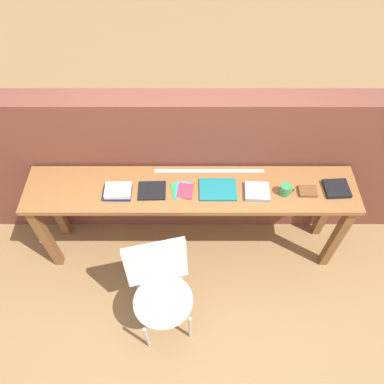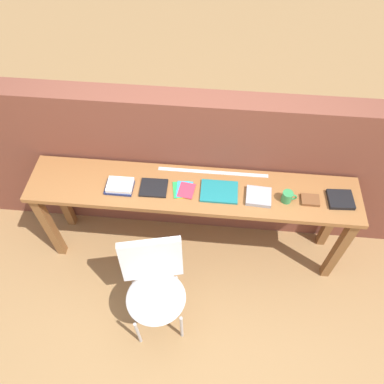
{
  "view_description": "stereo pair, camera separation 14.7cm",
  "coord_description": "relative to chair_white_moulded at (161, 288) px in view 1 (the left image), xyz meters",
  "views": [
    {
      "loc": [
        0.01,
        -1.41,
        3.09
      ],
      "look_at": [
        0.0,
        0.25,
        0.9
      ],
      "focal_mm": 35.0,
      "sensor_mm": 36.0,
      "label": 1
    },
    {
      "loc": [
        0.15,
        -1.41,
        3.09
      ],
      "look_at": [
        0.0,
        0.25,
        0.9
      ],
      "focal_mm": 35.0,
      "sensor_mm": 36.0,
      "label": 2
    }
  ],
  "objects": [
    {
      "name": "pamphlet_pile_colourful",
      "position": [
        0.16,
        0.61,
        0.36
      ],
      "size": [
        0.18,
        0.17,
        0.01
      ],
      "color": "orange",
      "rests_on": "sideboard"
    },
    {
      "name": "leather_journal_brown",
      "position": [
        1.08,
        0.6,
        0.37
      ],
      "size": [
        0.13,
        0.1,
        0.02
      ],
      "primitive_type": "cube",
      "rotation": [
        0.0,
        0.0,
        -0.01
      ],
      "color": "brown",
      "rests_on": "sideboard"
    },
    {
      "name": "book_repair_rightmost",
      "position": [
        1.3,
        0.62,
        0.37
      ],
      "size": [
        0.19,
        0.18,
        0.03
      ],
      "primitive_type": "cube",
      "rotation": [
        0.0,
        0.0,
        0.06
      ],
      "color": "black",
      "rests_on": "sideboard"
    },
    {
      "name": "brick_wall_back",
      "position": [
        0.22,
        0.97,
        0.2
      ],
      "size": [
        6.0,
        0.2,
        1.45
      ],
      "primitive_type": "cube",
      "color": "brown",
      "rests_on": "ground"
    },
    {
      "name": "book_open_centre",
      "position": [
        0.42,
        0.61,
        0.36
      ],
      "size": [
        0.27,
        0.2,
        0.02
      ],
      "primitive_type": "cube",
      "rotation": [
        0.0,
        0.0,
        0.0
      ],
      "color": "#19757A",
      "rests_on": "sideboard"
    },
    {
      "name": "sideboard",
      "position": [
        0.22,
        0.63,
        0.21
      ],
      "size": [
        2.5,
        0.44,
        0.88
      ],
      "color": "#996033",
      "rests_on": "ground"
    },
    {
      "name": "chair_white_moulded",
      "position": [
        0.0,
        0.0,
        0.0
      ],
      "size": [
        0.53,
        0.54,
        0.89
      ],
      "color": "silver",
      "rests_on": "ground"
    },
    {
      "name": "book_grey_hardcover",
      "position": [
        0.71,
        0.59,
        0.37
      ],
      "size": [
        0.19,
        0.18,
        0.03
      ],
      "primitive_type": "cube",
      "rotation": [
        0.0,
        0.0,
        -0.05
      ],
      "color": "#9E9EA3",
      "rests_on": "sideboard"
    },
    {
      "name": "magazine_cycling",
      "position": [
        -0.07,
        0.6,
        0.36
      ],
      "size": [
        0.2,
        0.17,
        0.02
      ],
      "primitive_type": "cube",
      "rotation": [
        0.0,
        0.0,
        0.02
      ],
      "color": "black",
      "rests_on": "sideboard"
    },
    {
      "name": "ground_plane",
      "position": [
        0.22,
        0.33,
        -0.53
      ],
      "size": [
        40.0,
        40.0,
        0.0
      ],
      "primitive_type": "plane",
      "color": "#9E7547"
    },
    {
      "name": "ruler_metal_back_edge",
      "position": [
        0.36,
        0.8,
        0.35
      ],
      "size": [
        0.85,
        0.03,
        0.0
      ],
      "primitive_type": "cube",
      "color": "silver",
      "rests_on": "sideboard"
    },
    {
      "name": "mug",
      "position": [
        0.91,
        0.59,
        0.4
      ],
      "size": [
        0.11,
        0.08,
        0.09
      ],
      "color": "#338C4C",
      "rests_on": "sideboard"
    },
    {
      "name": "book_stack_leftmost",
      "position": [
        -0.32,
        0.59,
        0.38
      ],
      "size": [
        0.21,
        0.15,
        0.05
      ],
      "color": "navy",
      "rests_on": "sideboard"
    }
  ]
}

